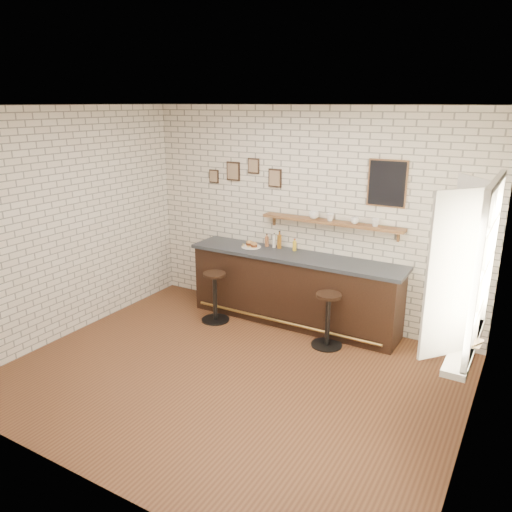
% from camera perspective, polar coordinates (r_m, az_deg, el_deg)
% --- Properties ---
extents(ground, '(5.00, 5.00, 0.00)m').
position_cam_1_polar(ground, '(5.94, -2.90, -13.50)').
color(ground, brown).
rests_on(ground, ground).
extents(bar_counter, '(3.10, 0.65, 1.01)m').
position_cam_1_polar(bar_counter, '(7.07, 4.34, -3.76)').
color(bar_counter, black).
rests_on(bar_counter, ground).
extents(sandwich_plate, '(0.28, 0.28, 0.01)m').
position_cam_1_polar(sandwich_plate, '(7.25, -0.55, 1.07)').
color(sandwich_plate, white).
rests_on(sandwich_plate, bar_counter).
extents(ciabatta_sandwich, '(0.23, 0.16, 0.07)m').
position_cam_1_polar(ciabatta_sandwich, '(7.24, -0.49, 1.38)').
color(ciabatta_sandwich, tan).
rests_on(ciabatta_sandwich, sandwich_plate).
extents(potato_chips, '(0.25, 0.19, 0.00)m').
position_cam_1_polar(potato_chips, '(7.25, -0.69, 1.14)').
color(potato_chips, gold).
rests_on(potato_chips, sandwich_plate).
extents(bitters_bottle_brown, '(0.06, 0.06, 0.19)m').
position_cam_1_polar(bitters_bottle_brown, '(7.28, 1.24, 1.70)').
color(bitters_bottle_brown, brown).
rests_on(bitters_bottle_brown, bar_counter).
extents(bitters_bottle_white, '(0.05, 0.05, 0.21)m').
position_cam_1_polar(bitters_bottle_white, '(7.22, 2.10, 1.64)').
color(bitters_bottle_white, white).
rests_on(bitters_bottle_white, bar_counter).
extents(bitters_bottle_amber, '(0.06, 0.06, 0.26)m').
position_cam_1_polar(bitters_bottle_amber, '(7.18, 2.68, 1.70)').
color(bitters_bottle_amber, '#8C5616').
rests_on(bitters_bottle_amber, bar_counter).
extents(condiment_bottle_yellow, '(0.05, 0.05, 0.18)m').
position_cam_1_polar(condiment_bottle_yellow, '(7.08, 4.42, 1.19)').
color(condiment_bottle_yellow, gold).
rests_on(condiment_bottle_yellow, bar_counter).
extents(bar_stool_left, '(0.40, 0.40, 0.73)m').
position_cam_1_polar(bar_stool_left, '(7.17, -4.72, -4.49)').
color(bar_stool_left, black).
rests_on(bar_stool_left, ground).
extents(bar_stool_right, '(0.40, 0.40, 0.72)m').
position_cam_1_polar(bar_stool_right, '(6.49, 8.20, -7.05)').
color(bar_stool_right, black).
rests_on(bar_stool_right, ground).
extents(wall_shelf, '(2.00, 0.18, 0.18)m').
position_cam_1_polar(wall_shelf, '(6.80, 8.54, 3.81)').
color(wall_shelf, brown).
rests_on(wall_shelf, ground).
extents(shelf_cup_a, '(0.13, 0.13, 0.11)m').
position_cam_1_polar(shelf_cup_a, '(6.88, 6.63, 4.67)').
color(shelf_cup_a, white).
rests_on(shelf_cup_a, wall_shelf).
extents(shelf_cup_b, '(0.15, 0.15, 0.10)m').
position_cam_1_polar(shelf_cup_b, '(6.79, 8.45, 4.40)').
color(shelf_cup_b, white).
rests_on(shelf_cup_b, wall_shelf).
extents(shelf_cup_c, '(0.14, 0.14, 0.09)m').
position_cam_1_polar(shelf_cup_c, '(6.67, 11.23, 3.99)').
color(shelf_cup_c, white).
rests_on(shelf_cup_c, wall_shelf).
extents(shelf_cup_d, '(0.14, 0.14, 0.10)m').
position_cam_1_polar(shelf_cup_d, '(6.59, 13.49, 3.73)').
color(shelf_cup_d, white).
rests_on(shelf_cup_d, wall_shelf).
extents(back_wall_decor, '(2.96, 0.02, 0.56)m').
position_cam_1_polar(back_wall_decor, '(6.83, 7.64, 8.76)').
color(back_wall_decor, black).
rests_on(back_wall_decor, ground).
extents(window_sill, '(0.20, 1.35, 0.06)m').
position_cam_1_polar(window_sill, '(5.06, 22.79, -9.19)').
color(window_sill, white).
rests_on(window_sill, ground).
extents(casement_window, '(0.40, 1.30, 1.56)m').
position_cam_1_polar(casement_window, '(4.79, 23.32, -1.01)').
color(casement_window, white).
rests_on(casement_window, ground).
extents(book_lower, '(0.18, 0.23, 0.02)m').
position_cam_1_polar(book_lower, '(5.01, 22.56, -8.89)').
color(book_lower, tan).
rests_on(book_lower, window_sill).
extents(book_upper, '(0.23, 0.25, 0.02)m').
position_cam_1_polar(book_upper, '(5.01, 22.60, -8.67)').
color(book_upper, tan).
rests_on(book_upper, book_lower).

